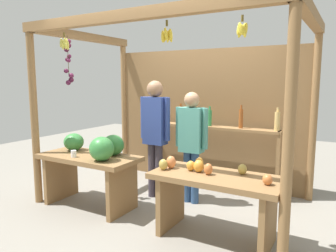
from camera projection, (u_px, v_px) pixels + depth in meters
The scene contains 7 objects.
ground_plane at pixel (175, 200), 4.57m from camera, with size 12.00×12.00×0.00m, color gray.
market_stall at pixel (190, 100), 4.79m from camera, with size 3.42×2.10×2.44m.
fruit_counter_left at pixel (93, 159), 4.27m from camera, with size 1.38×0.72×1.01m.
fruit_counter_right at pixel (215, 190), 3.42m from camera, with size 1.38×0.64×0.85m.
bottle_shelf_unit at pixel (209, 139), 5.00m from camera, with size 2.19×0.22×1.34m.
vendor_man at pixel (155, 128), 4.57m from camera, with size 0.48×0.23×1.70m.
vendor_woman at pixel (191, 138), 4.39m from camera, with size 0.48×0.21×1.54m.
Camera 1 is at (2.10, -3.84, 1.70)m, focal length 34.28 mm.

